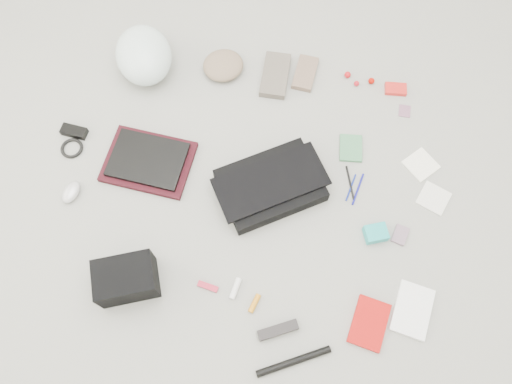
{
  "coord_description": "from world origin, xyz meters",
  "views": [
    {
      "loc": [
        0.02,
        -0.75,
        1.86
      ],
      "look_at": [
        0.0,
        0.0,
        0.05
      ],
      "focal_mm": 35.0,
      "sensor_mm": 36.0,
      "label": 1
    }
  ],
  "objects_px": {
    "messenger_bag": "(270,185)",
    "accordion_wallet": "(376,233)",
    "laptop": "(148,160)",
    "book_red": "(369,323)",
    "camera_bag": "(126,279)",
    "bike_helmet": "(144,55)"
  },
  "relations": [
    {
      "from": "laptop",
      "to": "accordion_wallet",
      "type": "relative_size",
      "value": 3.51
    },
    {
      "from": "laptop",
      "to": "bike_helmet",
      "type": "bearing_deg",
      "value": 109.45
    },
    {
      "from": "messenger_bag",
      "to": "accordion_wallet",
      "type": "xyz_separation_m",
      "value": [
        0.41,
        -0.19,
        -0.01
      ]
    },
    {
      "from": "bike_helmet",
      "to": "accordion_wallet",
      "type": "xyz_separation_m",
      "value": [
        0.97,
        -0.76,
        -0.07
      ]
    },
    {
      "from": "bike_helmet",
      "to": "book_red",
      "type": "xyz_separation_m",
      "value": [
        0.93,
        -1.1,
        -0.08
      ]
    },
    {
      "from": "bike_helmet",
      "to": "camera_bag",
      "type": "relative_size",
      "value": 1.41
    },
    {
      "from": "book_red",
      "to": "camera_bag",
      "type": "bearing_deg",
      "value": -169.36
    },
    {
      "from": "messenger_bag",
      "to": "accordion_wallet",
      "type": "height_order",
      "value": "messenger_bag"
    },
    {
      "from": "bike_helmet",
      "to": "accordion_wallet",
      "type": "bearing_deg",
      "value": -53.79
    },
    {
      "from": "bike_helmet",
      "to": "camera_bag",
      "type": "height_order",
      "value": "bike_helmet"
    },
    {
      "from": "camera_bag",
      "to": "laptop",
      "type": "bearing_deg",
      "value": 74.88
    },
    {
      "from": "laptop",
      "to": "bike_helmet",
      "type": "relative_size",
      "value": 0.99
    },
    {
      "from": "camera_bag",
      "to": "book_red",
      "type": "bearing_deg",
      "value": -21.42
    },
    {
      "from": "laptop",
      "to": "camera_bag",
      "type": "height_order",
      "value": "camera_bag"
    },
    {
      "from": "messenger_bag",
      "to": "bike_helmet",
      "type": "relative_size",
      "value": 1.28
    },
    {
      "from": "camera_bag",
      "to": "book_red",
      "type": "distance_m",
      "value": 0.9
    },
    {
      "from": "messenger_bag",
      "to": "camera_bag",
      "type": "bearing_deg",
      "value": -166.51
    },
    {
      "from": "book_red",
      "to": "accordion_wallet",
      "type": "bearing_deg",
      "value": 101.42
    },
    {
      "from": "accordion_wallet",
      "to": "laptop",
      "type": "bearing_deg",
      "value": 149.3
    },
    {
      "from": "bike_helmet",
      "to": "accordion_wallet",
      "type": "distance_m",
      "value": 1.24
    },
    {
      "from": "bike_helmet",
      "to": "book_red",
      "type": "relative_size",
      "value": 1.69
    },
    {
      "from": "messenger_bag",
      "to": "bike_helmet",
      "type": "bearing_deg",
      "value": 110.06
    }
  ]
}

